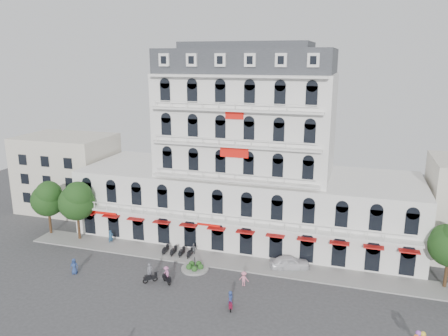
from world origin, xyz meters
TOP-DOWN VIEW (x-y plane):
  - ground at (0.00, 0.00)m, footprint 120.00×120.00m
  - sidewalk at (0.00, 9.00)m, footprint 53.00×4.00m
  - main_building at (0.00, 18.00)m, footprint 45.00×15.00m
  - flank_building_west at (-30.00, 20.00)m, footprint 14.00×10.00m
  - traffic_island at (-3.00, 6.00)m, footprint 3.20×3.20m
  - parked_scooter_row at (-6.35, 8.80)m, footprint 4.40×1.80m
  - tree_west_outer at (-25.95, 9.98)m, footprint 4.50×4.48m
  - tree_west_inner at (-20.95, 9.48)m, footprint 4.76×4.76m
  - parked_car at (7.46, 9.50)m, footprint 4.94×3.28m
  - rider_west at (-6.63, 1.79)m, footprint 1.34×1.28m
  - rider_east at (3.23, -0.60)m, footprint 0.78×1.66m
  - rider_center at (-4.83, 2.15)m, footprint 1.39×1.22m
  - pedestrian_left at (-15.76, 1.03)m, footprint 1.06×0.88m
  - pedestrian_mid at (-4.47, 9.50)m, footprint 0.97×0.54m
  - pedestrian_right at (3.37, 4.12)m, footprint 1.12×0.70m
  - pedestrian_far at (-16.18, 9.50)m, footprint 0.74×0.83m

SIDE VIEW (x-z plane):
  - ground at x=0.00m, z-range 0.00..0.00m
  - parked_scooter_row at x=-6.35m, z-range -0.55..0.55m
  - sidewalk at x=0.00m, z-range 0.00..0.16m
  - traffic_island at x=-3.00m, z-range -0.54..1.06m
  - parked_car at x=7.46m, z-range 0.00..1.56m
  - pedestrian_mid at x=-4.47m, z-range 0.00..1.57m
  - pedestrian_right at x=3.37m, z-range 0.00..1.66m
  - rider_east at x=3.23m, z-range -0.04..1.89m
  - pedestrian_left at x=-15.76m, z-range 0.00..1.85m
  - pedestrian_far at x=-16.18m, z-range 0.00..1.90m
  - rider_west at x=-6.63m, z-range -0.10..2.16m
  - rider_center at x=-4.83m, z-range 0.04..2.04m
  - tree_west_outer at x=-25.95m, z-range 1.47..9.23m
  - tree_west_inner at x=-20.95m, z-range 1.56..9.81m
  - flank_building_west at x=-30.00m, z-range 0.00..12.00m
  - main_building at x=0.00m, z-range -2.94..22.86m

